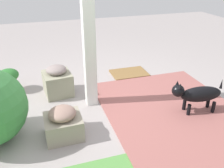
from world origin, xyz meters
The scene contains 8 objects.
ground_plane centered at (0.00, 0.00, 0.00)m, with size 12.00×12.00×0.00m, color #9C9391.
brick_path centered at (-0.86, 0.49, 0.01)m, with size 1.80×2.40×0.02m, color #9A5954.
porch_pillar centered at (0.15, -0.15, 1.28)m, with size 0.15×0.15×2.57m, color white.
stone_planter_nearest centered at (0.58, -0.57, 0.22)m, with size 0.45×0.48×0.47m.
stone_planter_mid centered at (0.63, 0.50, 0.18)m, with size 0.43×0.40×0.39m.
terracotta_pot_broad centered at (1.30, -0.91, 0.21)m, with size 0.32×0.32×0.37m.
dog centered at (-1.14, 0.53, 0.28)m, with size 0.71×0.26×0.49m.
doormat centered at (-0.75, -0.94, 0.01)m, with size 0.65×0.46×0.03m, color brown.
Camera 1 is at (0.78, 2.83, 1.83)m, focal length 38.44 mm.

